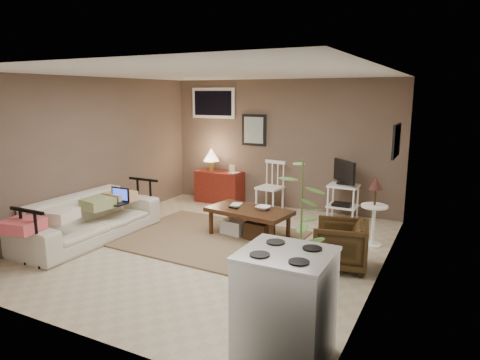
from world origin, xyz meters
The scene contains 20 objects.
floor centered at (0.00, 0.00, 0.00)m, with size 5.00×5.00×0.00m, color #C1B293.
art_back centered at (-0.55, 2.48, 1.45)m, with size 0.50×0.03×0.60m, color black.
art_right centered at (2.23, 1.05, 1.52)m, with size 0.03×0.60×0.45m, color black.
window centered at (-1.45, 2.48, 1.95)m, with size 0.96×0.03×0.60m, color white.
rug centered at (-0.25, 0.26, 0.01)m, with size 2.55×2.04×0.02m, color olive.
coffee_table centered at (0.26, 0.58, 0.26)m, with size 1.32×0.81×0.47m.
sofa centered at (-1.80, -0.56, 0.44)m, with size 2.23×0.65×0.87m, color beige.
sofa_pillows centered at (-1.75, -0.82, 0.54)m, with size 0.43×2.12×0.15m, color #F1DEC7, non-canonical shape.
sofa_end_rails centered at (-1.67, -0.56, 0.37)m, with size 0.60×2.23×0.75m, color black, non-canonical shape.
laptop centered at (-1.59, -0.18, 0.56)m, with size 0.34×0.25×0.23m.
red_console centered at (-1.22, 2.27, 0.37)m, with size 0.93×0.41×1.08m.
spindle_chair centered at (-0.05, 2.14, 0.43)m, with size 0.47×0.47×0.92m.
tv_stand centered at (1.30, 2.12, 0.55)m, with size 0.49×0.48×1.04m.
side_table centered at (1.99, 1.07, 0.62)m, with size 0.37×0.37×0.99m.
armchair centered at (1.77, 0.10, 0.32)m, with size 0.63×0.59×0.65m, color black.
potted_plant centered at (1.54, -0.73, 0.79)m, with size 0.37×0.37×1.49m.
stove centered at (1.84, -1.98, 0.46)m, with size 0.71×0.66×0.93m.
bowl centered at (0.47, 0.65, 0.55)m, with size 0.22×0.05×0.22m, color #3D2110.
book_table centered at (-0.08, 0.69, 0.55)m, with size 0.15×0.02×0.21m, color #3D2110.
book_console centered at (-0.93, 2.21, 0.73)m, with size 0.16×0.02×0.22m, color #3D2110.
Camera 1 is at (2.97, -4.96, 2.14)m, focal length 32.00 mm.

